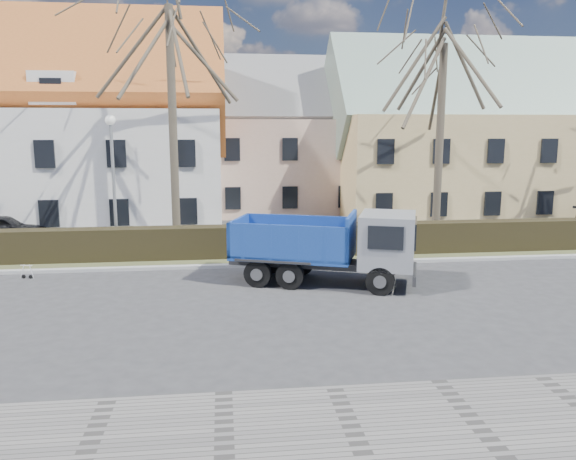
{
  "coord_description": "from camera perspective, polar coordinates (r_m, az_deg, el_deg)",
  "views": [
    {
      "loc": [
        0.05,
        -16.5,
        5.22
      ],
      "look_at": [
        2.42,
        3.54,
        1.6
      ],
      "focal_mm": 35.0,
      "sensor_mm": 36.0,
      "label": 1
    }
  ],
  "objects": [
    {
      "name": "tree_2",
      "position": [
        26.9,
        15.23,
        10.42
      ],
      "size": [
        8.0,
        8.0,
        11.0
      ],
      "primitive_type": null,
      "color": "#473F31",
      "rests_on": "ground"
    },
    {
      "name": "parked_car_a",
      "position": [
        29.42,
        -26.95,
        0.14
      ],
      "size": [
        3.99,
        1.85,
        1.32
      ],
      "primitive_type": "imported",
      "rotation": [
        0.0,
        0.0,
        1.64
      ],
      "color": "black",
      "rests_on": "ground"
    },
    {
      "name": "ground",
      "position": [
        17.3,
        -6.64,
        -7.46
      ],
      "size": [
        120.0,
        120.0,
        0.0
      ],
      "primitive_type": "plane",
      "color": "#333335"
    },
    {
      "name": "grass_strip",
      "position": [
        23.28,
        -6.7,
        -2.73
      ],
      "size": [
        80.0,
        3.0,
        0.1
      ],
      "primitive_type": "cube",
      "color": "#464C2A",
      "rests_on": "ground"
    },
    {
      "name": "hedge",
      "position": [
        22.95,
        -6.73,
        -1.38
      ],
      "size": [
        60.0,
        0.9,
        1.3
      ],
      "primitive_type": "cube",
      "color": "black",
      "rests_on": "ground"
    },
    {
      "name": "curb_far",
      "position": [
        21.72,
        -6.69,
        -3.65
      ],
      "size": [
        80.0,
        0.3,
        0.12
      ],
      "primitive_type": "cube",
      "color": "#9F9E9D",
      "rests_on": "ground"
    },
    {
      "name": "streetlight",
      "position": [
        24.01,
        -17.27,
        4.25
      ],
      "size": [
        0.46,
        0.46,
        5.87
      ],
      "primitive_type": null,
      "color": "#9C9D9E",
      "rests_on": "ground"
    },
    {
      "name": "building_yellow",
      "position": [
        37.11,
        18.92,
        8.13
      ],
      "size": [
        18.8,
        10.8,
        8.5
      ],
      "primitive_type": null,
      "color": "tan",
      "rests_on": "ground"
    },
    {
      "name": "dump_truck",
      "position": [
        19.2,
        3.0,
        -1.64
      ],
      "size": [
        6.89,
        4.45,
        2.59
      ],
      "primitive_type": null,
      "rotation": [
        0.0,
        0.0,
        -0.35
      ],
      "color": "navy",
      "rests_on": "ground"
    },
    {
      "name": "building_pink",
      "position": [
        36.73,
        -0.56,
        8.26
      ],
      "size": [
        10.8,
        8.8,
        8.0
      ],
      "primitive_type": null,
      "color": "#D5AD97",
      "rests_on": "ground"
    },
    {
      "name": "tree_1",
      "position": [
        25.1,
        -11.69,
        12.49
      ],
      "size": [
        9.2,
        9.2,
        12.65
      ],
      "primitive_type": null,
      "color": "#473F31",
      "rests_on": "ground"
    },
    {
      "name": "cart_frame",
      "position": [
        22.07,
        -25.4,
        -3.77
      ],
      "size": [
        0.67,
        0.48,
        0.56
      ],
      "primitive_type": null,
      "rotation": [
        0.0,
        0.0,
        -0.22
      ],
      "color": "silver",
      "rests_on": "ground"
    }
  ]
}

